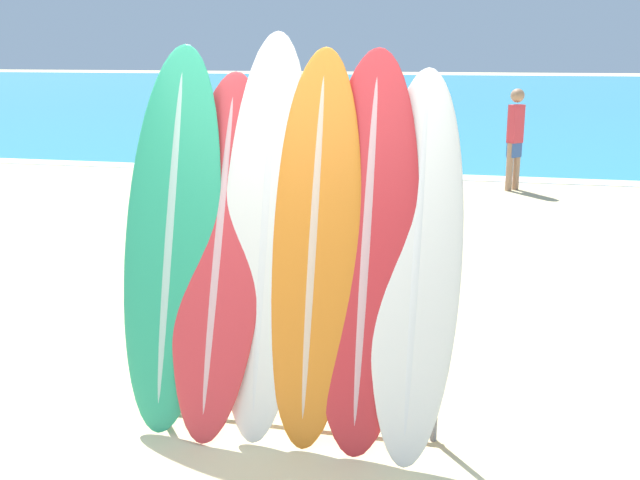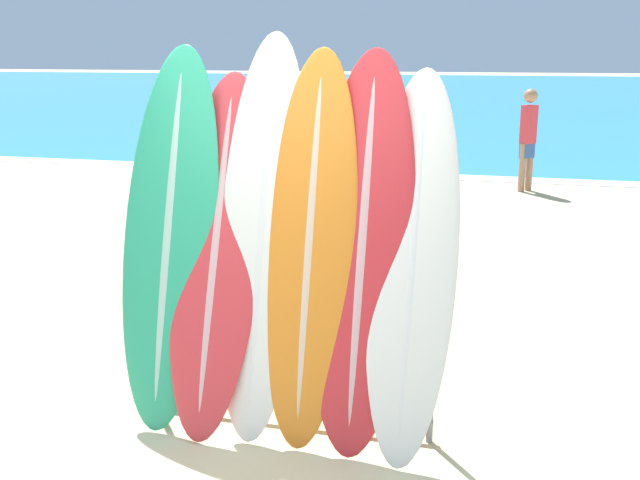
# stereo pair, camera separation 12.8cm
# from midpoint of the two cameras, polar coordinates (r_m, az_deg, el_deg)

# --- Properties ---
(ocean_water) EXTENTS (120.00, 60.00, 0.01)m
(ocean_water) POSITION_cam_midpoint_polar(r_m,az_deg,el_deg) (42.74, 11.52, 10.98)
(ocean_water) COLOR teal
(ocean_water) RESTS_ON ground_plane
(surfboard_rack) EXTENTS (1.76, 0.04, 0.93)m
(surfboard_rack) POSITION_cam_midpoint_polar(r_m,az_deg,el_deg) (4.45, -3.19, -8.14)
(surfboard_rack) COLOR slate
(surfboard_rack) RESTS_ON ground_plane
(surfboard_slot_0) EXTENTS (0.59, 0.73, 2.24)m
(surfboard_slot_0) POSITION_cam_midpoint_polar(r_m,az_deg,el_deg) (4.53, -12.03, 0.24)
(surfboard_slot_0) COLOR #289E70
(surfboard_slot_0) RESTS_ON ground_plane
(surfboard_slot_1) EXTENTS (0.55, 0.84, 2.09)m
(surfboard_slot_1) POSITION_cam_midpoint_polar(r_m,az_deg,el_deg) (4.42, -8.49, -0.98)
(surfboard_slot_1) COLOR red
(surfboard_slot_1) RESTS_ON ground_plane
(surfboard_slot_2) EXTENTS (0.52, 0.71, 2.31)m
(surfboard_slot_2) POSITION_cam_midpoint_polar(r_m,az_deg,el_deg) (4.33, -5.04, 0.33)
(surfboard_slot_2) COLOR silver
(surfboard_slot_2) RESTS_ON ground_plane
(surfboard_slot_3) EXTENTS (0.53, 0.70, 2.23)m
(surfboard_slot_3) POSITION_cam_midpoint_polar(r_m,az_deg,el_deg) (4.24, -1.32, -0.53)
(surfboard_slot_3) COLOR orange
(surfboard_slot_3) RESTS_ON ground_plane
(surfboard_slot_4) EXTENTS (0.58, 0.74, 2.22)m
(surfboard_slot_4) POSITION_cam_midpoint_polar(r_m,az_deg,el_deg) (4.19, 2.68, -0.74)
(surfboard_slot_4) COLOR red
(surfboard_slot_4) RESTS_ON ground_plane
(surfboard_slot_5) EXTENTS (0.50, 0.82, 2.11)m
(surfboard_slot_5) POSITION_cam_midpoint_polar(r_m,az_deg,el_deg) (4.15, 6.49, -1.73)
(surfboard_slot_5) COLOR silver
(surfboard_slot_5) RESTS_ON ground_plane
(person_near_water) EXTENTS (0.27, 0.27, 1.62)m
(person_near_water) POSITION_cam_midpoint_polar(r_m,az_deg,el_deg) (12.42, 14.35, 7.72)
(person_near_water) COLOR #A87A5B
(person_near_water) RESTS_ON ground_plane
(person_mid_beach) EXTENTS (0.29, 0.29, 1.74)m
(person_mid_beach) POSITION_cam_midpoint_polar(r_m,az_deg,el_deg) (9.68, 0.68, 6.85)
(person_mid_beach) COLOR tan
(person_mid_beach) RESTS_ON ground_plane
(person_far_left) EXTENTS (0.26, 0.22, 1.59)m
(person_far_left) POSITION_cam_midpoint_polar(r_m,az_deg,el_deg) (12.51, 2.24, 8.11)
(person_far_left) COLOR #846047
(person_far_left) RESTS_ON ground_plane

